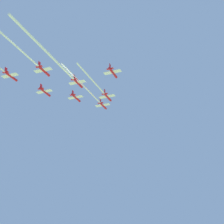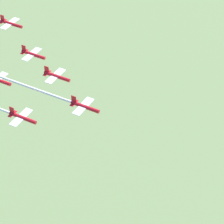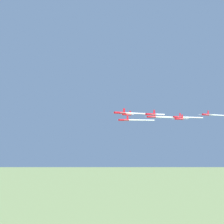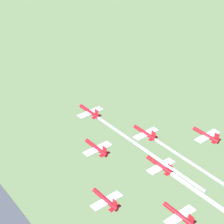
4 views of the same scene
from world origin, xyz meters
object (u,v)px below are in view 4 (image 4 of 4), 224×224
(jet_2, at_px, (146,133))
(jet_7, at_px, (179,215))
(jet_5, at_px, (207,135))
(jet_4, at_px, (160,166))
(jet_3, at_px, (106,200))
(jet_1, at_px, (97,148))
(jet_0, at_px, (90,112))

(jet_2, relative_size, jet_7, 1.00)
(jet_5, bearing_deg, jet_4, -180.00)
(jet_5, height_order, jet_7, jet_5)
(jet_3, distance_m, jet_4, 20.81)
(jet_3, height_order, jet_4, jet_4)
(jet_1, xyz_separation_m, jet_5, (35.72, 2.16, 0.71))
(jet_2, relative_size, jet_4, 1.00)
(jet_1, bearing_deg, jet_4, -59.53)
(jet_2, distance_m, jet_5, 20.87)
(jet_2, height_order, jet_3, jet_3)
(jet_2, xyz_separation_m, jet_7, (1.81, -40.90, 2.19))
(jet_7, bearing_deg, jet_1, 90.00)
(jet_4, bearing_deg, jet_3, 180.00)
(jet_2, xyz_separation_m, jet_4, (0.91, -20.45, 2.18))
(jet_5, relative_size, jet_7, 1.00)
(jet_0, bearing_deg, jet_4, -90.00)
(jet_1, distance_m, jet_2, 21.03)
(jet_1, xyz_separation_m, jet_4, (18.31, -9.14, -1.17))
(jet_2, bearing_deg, jet_0, 120.47)
(jet_0, height_order, jet_3, jet_0)
(jet_2, distance_m, jet_7, 41.00)
(jet_2, bearing_deg, jet_7, -120.47)
(jet_4, bearing_deg, jet_5, 0.00)
(jet_2, distance_m, jet_4, 20.58)
(jet_1, xyz_separation_m, jet_3, (0.91, -20.45, -2.70))
(jet_0, distance_m, jet_2, 20.87)
(jet_7, bearing_deg, jet_2, 59.53)
(jet_0, relative_size, jet_1, 1.00)
(jet_0, relative_size, jet_2, 1.00)
(jet_0, distance_m, jet_3, 41.08)
(jet_1, height_order, jet_4, jet_1)
(jet_4, bearing_deg, jet_2, 59.53)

